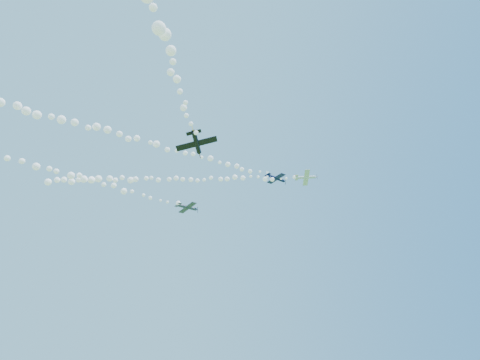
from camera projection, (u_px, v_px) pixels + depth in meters
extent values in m
cylinder|color=silver|center=(305.00, 177.00, 107.36)|extent=(5.27, 0.85, 0.92)
cone|color=silver|center=(316.00, 177.00, 107.38)|extent=(0.65, 0.72, 0.72)
cone|color=red|center=(317.00, 177.00, 107.38)|extent=(0.28, 0.25, 0.26)
cube|color=black|center=(317.00, 177.00, 107.38)|extent=(0.12, 0.52, 1.64)
cube|color=silver|center=(306.00, 178.00, 107.29)|extent=(2.92, 6.41, 1.68)
cube|color=silver|center=(297.00, 178.00, 107.37)|extent=(1.30, 2.33, 0.63)
cube|color=red|center=(296.00, 176.00, 107.69)|extent=(0.85, 0.53, 1.06)
sphere|color=black|center=(308.00, 176.00, 107.58)|extent=(0.78, 0.90, 0.78)
cylinder|color=#0E163E|center=(275.00, 178.00, 109.23)|extent=(5.72, 2.08, 1.23)
cone|color=#0E163E|center=(285.00, 181.00, 110.48)|extent=(0.87, 0.90, 0.80)
cone|color=white|center=(286.00, 182.00, 110.65)|extent=(0.35, 0.33, 0.29)
cube|color=black|center=(285.00, 182.00, 110.61)|extent=(0.24, 0.18, 1.79)
cube|color=#0E163E|center=(276.00, 179.00, 109.28)|extent=(3.25, 7.08, 0.55)
cube|color=#0E163E|center=(268.00, 175.00, 108.22)|extent=(1.43, 2.57, 0.25)
cube|color=white|center=(268.00, 173.00, 108.43)|extent=(0.98, 0.35, 1.20)
sphere|color=black|center=(278.00, 178.00, 109.72)|extent=(0.89, 0.85, 0.76)
cylinder|color=#323849|center=(187.00, 207.00, 96.77)|extent=(5.00, 3.10, 0.94)
cone|color=#323849|center=(197.00, 210.00, 98.36)|extent=(0.89, 0.91, 0.72)
cone|color=navy|center=(198.00, 210.00, 98.58)|extent=(0.35, 0.34, 0.26)
cube|color=black|center=(198.00, 210.00, 98.52)|extent=(0.20, 0.21, 1.66)
cube|color=#323849|center=(188.00, 208.00, 96.84)|extent=(3.78, 6.44, 0.64)
cube|color=#323849|center=(178.00, 205.00, 95.47)|extent=(1.59, 2.38, 0.26)
cube|color=navy|center=(178.00, 203.00, 95.66)|extent=(0.86, 0.46, 1.08)
sphere|color=black|center=(189.00, 207.00, 97.35)|extent=(0.87, 0.86, 0.70)
cylinder|color=black|center=(196.00, 142.00, 64.43)|extent=(1.08, 5.53, 1.20)
cone|color=black|center=(199.00, 153.00, 66.93)|extent=(0.78, 0.73, 0.79)
cone|color=gold|center=(200.00, 154.00, 67.27)|extent=(0.28, 0.31, 0.28)
cube|color=black|center=(200.00, 154.00, 67.18)|extent=(0.52, 0.35, 1.70)
cube|color=black|center=(197.00, 144.00, 64.56)|extent=(6.67, 3.22, 1.97)
cube|color=black|center=(194.00, 132.00, 62.38)|extent=(2.44, 1.41, 0.74)
cube|color=gold|center=(193.00, 130.00, 62.58)|extent=(0.59, 1.01, 1.14)
sphere|color=black|center=(197.00, 144.00, 65.26)|extent=(0.96, 0.91, 0.85)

